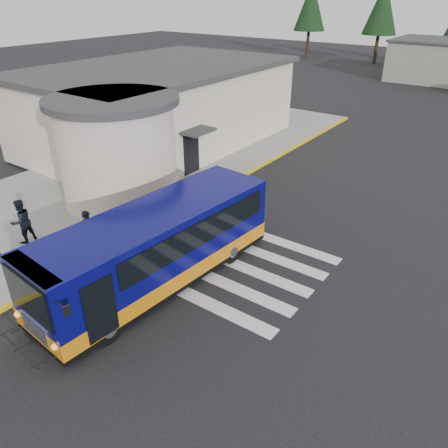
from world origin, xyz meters
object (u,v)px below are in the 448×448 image
Objects in this scene: transit_bus at (156,250)px; bollard at (18,279)px; pedestrian_a at (89,231)px; pedestrian_b at (21,221)px.

transit_bus is 4.53m from bollard.
bollard is (0.30, -3.15, -0.23)m from pedestrian_a.
pedestrian_b is 1.50× the size of bollard.
transit_bus is at bearing 98.81° from pedestrian_b.
pedestrian_a is at bearing 95.44° from bollard.
pedestrian_a is 1.39× the size of bollard.
bollard is at bearing 52.32° from pedestrian_b.
pedestrian_b reaches higher than bollard.
pedestrian_a is 3.17m from bollard.
transit_bus is 8.17× the size of bollard.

